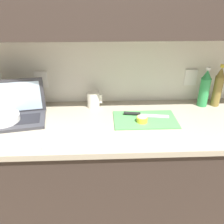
{
  "coord_description": "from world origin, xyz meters",
  "views": [
    {
      "loc": [
        0.11,
        -1.31,
        1.66
      ],
      "look_at": [
        0.17,
        -0.01,
        1.0
      ],
      "focal_mm": 38.0,
      "sensor_mm": 36.0,
      "label": 1
    }
  ],
  "objects_px": {
    "lemon_half_cut": "(142,119)",
    "bowl_white": "(3,120)",
    "bottle_green_soda": "(205,89)",
    "knife": "(138,114)",
    "cutting_board": "(145,120)",
    "bottle_oil_tall": "(218,87)",
    "measuring_cup": "(93,100)",
    "laptop": "(17,111)"
  },
  "relations": [
    {
      "from": "laptop",
      "to": "lemon_half_cut",
      "type": "xyz_separation_m",
      "value": [
        0.79,
        -0.08,
        -0.03
      ]
    },
    {
      "from": "knife",
      "to": "lemon_half_cut",
      "type": "distance_m",
      "value": 0.09
    },
    {
      "from": "bottle_oil_tall",
      "to": "knife",
      "type": "bearing_deg",
      "value": -165.48
    },
    {
      "from": "lemon_half_cut",
      "to": "cutting_board",
      "type": "bearing_deg",
      "value": 52.83
    },
    {
      "from": "cutting_board",
      "to": "knife",
      "type": "distance_m",
      "value": 0.07
    },
    {
      "from": "bottle_green_soda",
      "to": "knife",
      "type": "bearing_deg",
      "value": -162.82
    },
    {
      "from": "laptop",
      "to": "bowl_white",
      "type": "distance_m",
      "value": 0.09
    },
    {
      "from": "laptop",
      "to": "bottle_oil_tall",
      "type": "relative_size",
      "value": 1.27
    },
    {
      "from": "cutting_board",
      "to": "bottle_green_soda",
      "type": "distance_m",
      "value": 0.51
    },
    {
      "from": "knife",
      "to": "lemon_half_cut",
      "type": "relative_size",
      "value": 4.33
    },
    {
      "from": "knife",
      "to": "bottle_oil_tall",
      "type": "bearing_deg",
      "value": 23.41
    },
    {
      "from": "laptop",
      "to": "bottle_oil_tall",
      "type": "distance_m",
      "value": 1.37
    },
    {
      "from": "laptop",
      "to": "knife",
      "type": "relative_size",
      "value": 1.29
    },
    {
      "from": "lemon_half_cut",
      "to": "bowl_white",
      "type": "bearing_deg",
      "value": 178.32
    },
    {
      "from": "knife",
      "to": "bottle_oil_tall",
      "type": "distance_m",
      "value": 0.61
    },
    {
      "from": "knife",
      "to": "bottle_oil_tall",
      "type": "relative_size",
      "value": 0.99
    },
    {
      "from": "measuring_cup",
      "to": "laptop",
      "type": "bearing_deg",
      "value": -160.88
    },
    {
      "from": "lemon_half_cut",
      "to": "measuring_cup",
      "type": "height_order",
      "value": "measuring_cup"
    },
    {
      "from": "knife",
      "to": "lemon_half_cut",
      "type": "xyz_separation_m",
      "value": [
        0.01,
        -0.09,
        0.01
      ]
    },
    {
      "from": "laptop",
      "to": "bowl_white",
      "type": "relative_size",
      "value": 1.93
    },
    {
      "from": "cutting_board",
      "to": "bottle_oil_tall",
      "type": "bearing_deg",
      "value": 20.64
    },
    {
      "from": "knife",
      "to": "bowl_white",
      "type": "height_order",
      "value": "bowl_white"
    },
    {
      "from": "knife",
      "to": "measuring_cup",
      "type": "bearing_deg",
      "value": 160.77
    },
    {
      "from": "bowl_white",
      "to": "bottle_green_soda",
      "type": "bearing_deg",
      "value": 9.07
    },
    {
      "from": "bowl_white",
      "to": "measuring_cup",
      "type": "bearing_deg",
      "value": 21.97
    },
    {
      "from": "bottle_green_soda",
      "to": "measuring_cup",
      "type": "height_order",
      "value": "bottle_green_soda"
    },
    {
      "from": "lemon_half_cut",
      "to": "bottle_oil_tall",
      "type": "distance_m",
      "value": 0.63
    },
    {
      "from": "cutting_board",
      "to": "measuring_cup",
      "type": "distance_m",
      "value": 0.4
    },
    {
      "from": "bottle_green_soda",
      "to": "measuring_cup",
      "type": "distance_m",
      "value": 0.79
    },
    {
      "from": "knife",
      "to": "measuring_cup",
      "type": "distance_m",
      "value": 0.34
    },
    {
      "from": "bottle_green_soda",
      "to": "bowl_white",
      "type": "height_order",
      "value": "bottle_green_soda"
    },
    {
      "from": "laptop",
      "to": "knife",
      "type": "bearing_deg",
      "value": -9.28
    },
    {
      "from": "lemon_half_cut",
      "to": "bottle_oil_tall",
      "type": "height_order",
      "value": "bottle_oil_tall"
    },
    {
      "from": "bottle_oil_tall",
      "to": "measuring_cup",
      "type": "bearing_deg",
      "value": 179.37
    },
    {
      "from": "laptop",
      "to": "lemon_half_cut",
      "type": "bearing_deg",
      "value": -15.67
    },
    {
      "from": "cutting_board",
      "to": "bottle_oil_tall",
      "type": "height_order",
      "value": "bottle_oil_tall"
    },
    {
      "from": "laptop",
      "to": "lemon_half_cut",
      "type": "relative_size",
      "value": 5.57
    },
    {
      "from": "cutting_board",
      "to": "bowl_white",
      "type": "relative_size",
      "value": 2.03
    },
    {
      "from": "bottle_green_soda",
      "to": "laptop",
      "type": "bearing_deg",
      "value": -172.9
    },
    {
      "from": "lemon_half_cut",
      "to": "bowl_white",
      "type": "distance_m",
      "value": 0.86
    },
    {
      "from": "bottle_green_soda",
      "to": "bottle_oil_tall",
      "type": "height_order",
      "value": "bottle_oil_tall"
    },
    {
      "from": "laptop",
      "to": "cutting_board",
      "type": "bearing_deg",
      "value": -13.09
    }
  ]
}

